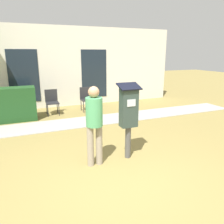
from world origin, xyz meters
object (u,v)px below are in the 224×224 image
object	(u,v)px
person_standing	(94,120)
parking_meter	(129,112)
outdoor_chair_middle	(86,97)
outdoor_chair_left	(52,100)

from	to	relation	value
person_standing	parking_meter	bearing A→B (deg)	20.89
person_standing	outdoor_chair_middle	size ratio (longest dim) A/B	1.76
person_standing	outdoor_chair_left	distance (m)	4.17
outdoor_chair_middle	outdoor_chair_left	bearing A→B (deg)	168.50
person_standing	outdoor_chair_middle	xyz separation A→B (m)	(1.01, 4.18, -0.40)
parking_meter	outdoor_chair_left	distance (m)	4.26
outdoor_chair_left	person_standing	bearing A→B (deg)	-83.65
person_standing	outdoor_chair_left	bearing A→B (deg)	112.01
parking_meter	outdoor_chair_left	xyz separation A→B (m)	(-1.03, 4.10, -0.49)
parking_meter	outdoor_chair_middle	size ratio (longest dim) A/B	1.77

